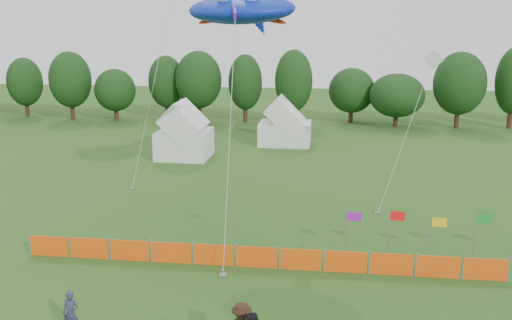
# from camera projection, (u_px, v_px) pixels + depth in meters

# --- Properties ---
(treeline) EXTENTS (104.57, 8.78, 8.36)m
(treeline) POSITION_uv_depth(u_px,v_px,m) (318.00, 86.00, 61.76)
(treeline) COLOR #382314
(treeline) RESTS_ON ground
(tent_left) EXTENTS (4.23, 4.23, 3.73)m
(tent_left) POSITION_uv_depth(u_px,v_px,m) (184.00, 135.00, 46.84)
(tent_left) COLOR silver
(tent_left) RESTS_ON ground
(tent_right) EXTENTS (4.72, 3.78, 3.34)m
(tent_right) POSITION_uv_depth(u_px,v_px,m) (285.00, 126.00, 51.91)
(tent_right) COLOR silver
(tent_right) RESTS_ON ground
(barrier_fence) EXTENTS (21.90, 0.06, 1.00)m
(barrier_fence) POSITION_uv_depth(u_px,v_px,m) (257.00, 257.00, 25.91)
(barrier_fence) COLOR #E64E0C
(barrier_fence) RESTS_ON ground
(flag_row) EXTENTS (8.73, 0.63, 2.26)m
(flag_row) POSITION_uv_depth(u_px,v_px,m) (435.00, 228.00, 26.98)
(flag_row) COLOR gray
(flag_row) RESTS_ON ground
(spectator_a) EXTENTS (0.60, 0.39, 1.64)m
(spectator_a) POSITION_uv_depth(u_px,v_px,m) (71.00, 313.00, 20.28)
(spectator_a) COLOR #2B2F48
(spectator_a) RESTS_ON ground
(stingray_kite) EXTENTS (6.26, 13.82, 12.52)m
(stingray_kite) POSITION_uv_depth(u_px,v_px,m) (243.00, 10.00, 28.90)
(stingray_kite) COLOR #0E2DCC
(stingray_kite) RESTS_ON ground
(small_kite_white) EXTENTS (4.64, 7.88, 9.24)m
(small_kite_white) POSITION_uv_depth(u_px,v_px,m) (422.00, 91.00, 37.02)
(small_kite_white) COLOR white
(small_kite_white) RESTS_ON ground
(small_kite_dark) EXTENTS (2.33, 5.84, 13.74)m
(small_kite_dark) POSITION_uv_depth(u_px,v_px,m) (157.00, 68.00, 39.47)
(small_kite_dark) COLOR black
(small_kite_dark) RESTS_ON ground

